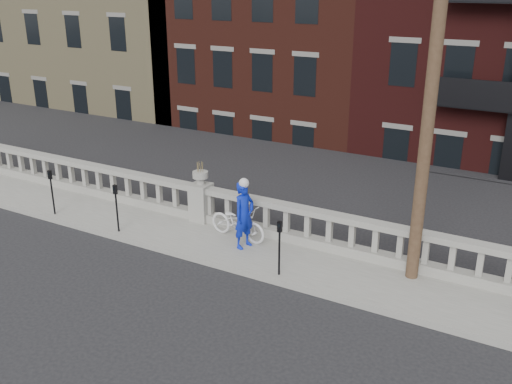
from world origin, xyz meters
TOP-DOWN VIEW (x-y plane):
  - ground at (0.00, 0.00)m, footprint 120.00×120.00m
  - sidewalk at (0.00, 3.00)m, footprint 32.00×2.20m
  - balustrade at (0.00, 3.95)m, footprint 28.00×0.34m
  - planter_pedestal at (0.00, 3.95)m, footprint 0.55×0.55m
  - lower_level at (0.56, 23.04)m, footprint 80.00×44.00m
  - utility_pole at (6.20, 3.60)m, footprint 1.60×0.28m
  - parking_meter_a at (-4.05, 2.15)m, footprint 0.10×0.09m
  - parking_meter_b at (-1.54, 2.15)m, footprint 0.10×0.09m
  - parking_meter_c at (3.45, 2.15)m, footprint 0.10×0.09m
  - bicycle at (1.55, 3.41)m, footprint 1.81×0.81m
  - cyclist at (1.97, 3.04)m, footprint 0.55×0.72m

SIDE VIEW (x-z plane):
  - ground at x=0.00m, z-range 0.00..0.00m
  - sidewalk at x=0.00m, z-range 0.00..0.15m
  - bicycle at x=1.55m, z-range 0.15..1.07m
  - balustrade at x=0.00m, z-range 0.13..1.16m
  - planter_pedestal at x=0.00m, z-range -0.05..1.71m
  - parking_meter_a at x=-4.05m, z-range 0.32..1.68m
  - parking_meter_b at x=-1.54m, z-range 0.32..1.68m
  - parking_meter_c at x=3.45m, z-range 0.32..1.68m
  - cyclist at x=1.97m, z-range 0.15..1.92m
  - lower_level at x=0.56m, z-range -7.77..13.03m
  - utility_pole at x=6.20m, z-range 0.24..10.24m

